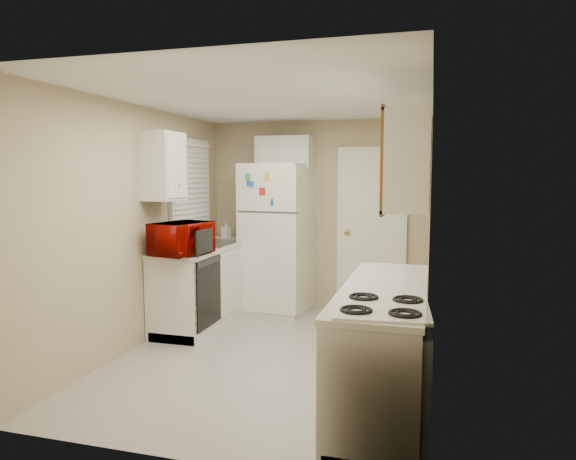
# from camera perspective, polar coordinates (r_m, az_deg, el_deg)

# --- Properties ---
(floor) EXTENTS (3.80, 3.80, 0.00)m
(floor) POSITION_cam_1_polar(r_m,az_deg,el_deg) (5.05, -1.58, -13.68)
(floor) COLOR #BBB7A6
(floor) RESTS_ON ground
(ceiling) EXTENTS (3.80, 3.80, 0.00)m
(ceiling) POSITION_cam_1_polar(r_m,az_deg,el_deg) (4.80, -1.67, 14.37)
(ceiling) COLOR white
(ceiling) RESTS_ON floor
(wall_left) EXTENTS (3.80, 3.80, 0.00)m
(wall_left) POSITION_cam_1_polar(r_m,az_deg,el_deg) (5.36, -16.05, 0.42)
(wall_left) COLOR tan
(wall_left) RESTS_ON floor
(wall_right) EXTENTS (3.80, 3.80, 0.00)m
(wall_right) POSITION_cam_1_polar(r_m,az_deg,el_deg) (4.57, 15.40, -0.51)
(wall_right) COLOR tan
(wall_right) RESTS_ON floor
(wall_back) EXTENTS (2.80, 2.80, 0.00)m
(wall_back) POSITION_cam_1_polar(r_m,az_deg,el_deg) (6.61, 3.29, 1.66)
(wall_back) COLOR tan
(wall_back) RESTS_ON floor
(wall_front) EXTENTS (2.80, 2.80, 0.00)m
(wall_front) POSITION_cam_1_polar(r_m,az_deg,el_deg) (3.04, -12.38, -3.65)
(wall_front) COLOR tan
(wall_front) RESTS_ON floor
(left_counter) EXTENTS (0.60, 1.80, 0.90)m
(left_counter) POSITION_cam_1_polar(r_m,az_deg,el_deg) (6.12, -8.98, -5.85)
(left_counter) COLOR silver
(left_counter) RESTS_ON floor
(dishwasher) EXTENTS (0.03, 0.58, 0.72)m
(dishwasher) POSITION_cam_1_polar(r_m,az_deg,el_deg) (5.46, -8.85, -6.87)
(dishwasher) COLOR black
(dishwasher) RESTS_ON floor
(sink) EXTENTS (0.54, 0.74, 0.16)m
(sink) POSITION_cam_1_polar(r_m,az_deg,el_deg) (6.19, -8.46, -1.87)
(sink) COLOR gray
(sink) RESTS_ON left_counter
(microwave) EXTENTS (0.66, 0.45, 0.40)m
(microwave) POSITION_cam_1_polar(r_m,az_deg,el_deg) (5.34, -11.73, -1.12)
(microwave) COLOR #7D0500
(microwave) RESTS_ON left_counter
(soap_bottle) EXTENTS (0.12, 0.13, 0.22)m
(soap_bottle) POSITION_cam_1_polar(r_m,az_deg,el_deg) (6.71, -6.89, -0.03)
(soap_bottle) COLOR beige
(soap_bottle) RESTS_ON left_counter
(window_blinds) EXTENTS (0.10, 0.98, 1.08)m
(window_blinds) POSITION_cam_1_polar(r_m,az_deg,el_deg) (6.24, -10.76, 4.98)
(window_blinds) COLOR silver
(window_blinds) RESTS_ON wall_left
(upper_cabinet_left) EXTENTS (0.30, 0.45, 0.70)m
(upper_cabinet_left) POSITION_cam_1_polar(r_m,az_deg,el_deg) (5.45, -13.66, 6.88)
(upper_cabinet_left) COLOR silver
(upper_cabinet_left) RESTS_ON wall_left
(refrigerator) EXTENTS (0.83, 0.81, 1.85)m
(refrigerator) POSITION_cam_1_polar(r_m,az_deg,el_deg) (6.47, -1.23, -0.86)
(refrigerator) COLOR silver
(refrigerator) RESTS_ON floor
(cabinet_over_fridge) EXTENTS (0.70, 0.30, 0.40)m
(cabinet_over_fridge) POSITION_cam_1_polar(r_m,az_deg,el_deg) (6.55, -0.41, 8.63)
(cabinet_over_fridge) COLOR silver
(cabinet_over_fridge) RESTS_ON wall_back
(interior_door) EXTENTS (0.86, 0.06, 2.08)m
(interior_door) POSITION_cam_1_polar(r_m,az_deg,el_deg) (6.47, 9.26, -0.10)
(interior_door) COLOR silver
(interior_door) RESTS_ON floor
(right_counter) EXTENTS (0.60, 2.00, 0.90)m
(right_counter) POSITION_cam_1_polar(r_m,az_deg,el_deg) (3.95, 10.55, -12.55)
(right_counter) COLOR silver
(right_counter) RESTS_ON floor
(stove) EXTENTS (0.60, 0.72, 0.82)m
(stove) POSITION_cam_1_polar(r_m,az_deg,el_deg) (3.37, 10.34, -16.56)
(stove) COLOR silver
(stove) RESTS_ON floor
(upper_cabinet_right) EXTENTS (0.30, 1.20, 0.70)m
(upper_cabinet_right) POSITION_cam_1_polar(r_m,az_deg,el_deg) (4.04, 13.45, 7.24)
(upper_cabinet_right) COLOR silver
(upper_cabinet_right) RESTS_ON wall_right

